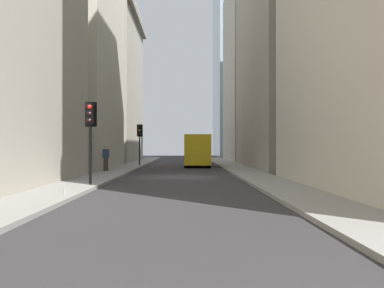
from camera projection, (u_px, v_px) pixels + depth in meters
The scene contains 12 objects.
ground_plane at pixel (179, 177), 28.11m from camera, with size 135.00×135.00×0.00m, color #302D30.
sidewalk_right at pixel (104, 176), 28.05m from camera, with size 90.00×2.20×0.14m, color gray.
sidewalk_left at pixel (254, 176), 28.18m from camera, with size 90.00×2.20×0.14m, color gray.
building_left_far at pixel (269, 73), 57.55m from camera, with size 15.83×10.00×21.79m.
building_left_midfar at pixel (309, 50), 38.96m from camera, with size 18.95×10.00×19.60m.
building_right_far at pixel (95, 81), 56.73m from camera, with size 17.98×10.50×19.34m.
delivery_truck at pixel (197, 151), 41.98m from camera, with size 6.46×2.25×2.84m.
sedan_red at pixel (195, 157), 51.50m from camera, with size 4.30×1.78×1.42m.
traffic_light_foreground at pixel (90, 124), 20.65m from camera, with size 0.43×0.52×3.65m.
traffic_light_midblock at pixel (140, 135), 42.31m from camera, with size 0.43×0.52×3.68m.
pedestrian at pixel (106, 157), 32.30m from camera, with size 0.26×0.44×1.77m.
discarded_bottle at pixel (65, 191), 16.36m from camera, with size 0.07×0.07×0.27m.
Camera 1 is at (-28.13, -0.39, 1.81)m, focal length 44.01 mm.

